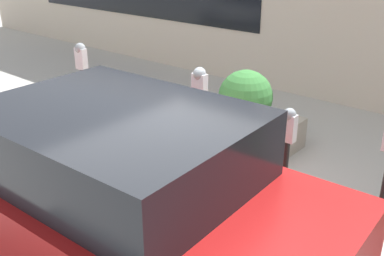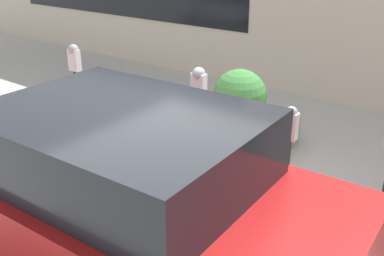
# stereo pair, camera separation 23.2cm
# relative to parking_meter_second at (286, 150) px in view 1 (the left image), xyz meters

# --- Properties ---
(ground_plane) EXTENTS (40.00, 40.00, 0.00)m
(ground_plane) POSITION_rel_parking_meter_second_xyz_m (1.06, 0.29, -0.92)
(ground_plane) COLOR #ADAAA3
(curb_strip) EXTENTS (24.50, 0.16, 0.04)m
(curb_strip) POSITION_rel_parking_meter_second_xyz_m (1.06, 0.37, -0.90)
(curb_strip) COLOR gold
(curb_strip) RESTS_ON ground_plane
(parking_meter_second) EXTENTS (0.15, 0.13, 1.37)m
(parking_meter_second) POSITION_rel_parking_meter_second_xyz_m (0.00, 0.00, 0.00)
(parking_meter_second) COLOR black
(parking_meter_second) RESTS_ON ground_plane
(parking_meter_middle) EXTENTS (0.17, 0.15, 1.58)m
(parking_meter_middle) POSITION_rel_parking_meter_second_xyz_m (1.12, 0.01, 0.20)
(parking_meter_middle) COLOR black
(parking_meter_middle) RESTS_ON ground_plane
(parking_meter_fourth) EXTENTS (0.16, 0.14, 1.26)m
(parking_meter_fourth) POSITION_rel_parking_meter_second_xyz_m (2.08, -0.00, -0.05)
(parking_meter_fourth) COLOR black
(parking_meter_fourth) RESTS_ON ground_plane
(parking_meter_farthest) EXTENTS (0.17, 0.15, 1.56)m
(parking_meter_farthest) POSITION_rel_parking_meter_second_xyz_m (3.20, 0.04, 0.14)
(parking_meter_farthest) COLOR black
(parking_meter_farthest) RESTS_ON ground_plane
(planter_box) EXTENTS (1.62, 0.88, 1.12)m
(planter_box) POSITION_rel_parking_meter_second_xyz_m (1.53, -1.58, -0.47)
(planter_box) COLOR #A39989
(planter_box) RESTS_ON ground_plane
(parked_car_middle) EXTENTS (4.46, 2.11, 1.58)m
(parked_car_middle) POSITION_rel_parking_meter_second_xyz_m (0.96, 1.49, -0.09)
(parked_car_middle) COLOR maroon
(parked_car_middle) RESTS_ON ground_plane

